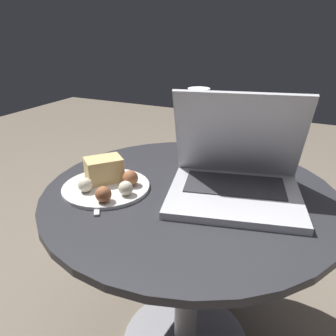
{
  "coord_description": "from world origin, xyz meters",
  "views": [
    {
      "loc": [
        0.27,
        -0.7,
        0.95
      ],
      "look_at": [
        -0.04,
        -0.05,
        0.63
      ],
      "focal_mm": 35.0,
      "sensor_mm": 36.0,
      "label": 1
    }
  ],
  "objects": [
    {
      "name": "table",
      "position": [
        0.0,
        0.0,
        0.42
      ],
      "size": [
        0.75,
        0.75,
        0.56
      ],
      "color": "#9E9EA3",
      "rests_on": "ground_plane"
    },
    {
      "name": "snack_plate",
      "position": [
        -0.2,
        -0.09,
        0.58
      ],
      "size": [
        0.22,
        0.22,
        0.07
      ],
      "color": "silver",
      "rests_on": "table"
    },
    {
      "name": "fork",
      "position": [
        -0.19,
        -0.13,
        0.56
      ],
      "size": [
        0.11,
        0.14,
        0.0
      ],
      "color": "silver",
      "rests_on": "table"
    },
    {
      "name": "laptop",
      "position": [
        0.11,
        0.02,
        0.61
      ],
      "size": [
        0.37,
        0.33,
        0.25
      ],
      "color": "silver",
      "rests_on": "table"
    },
    {
      "name": "beer_glass",
      "position": [
        -0.06,
        0.22,
        0.67
      ],
      "size": [
        0.07,
        0.07,
        0.22
      ],
      "color": "#C6701E",
      "rests_on": "table"
    }
  ]
}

